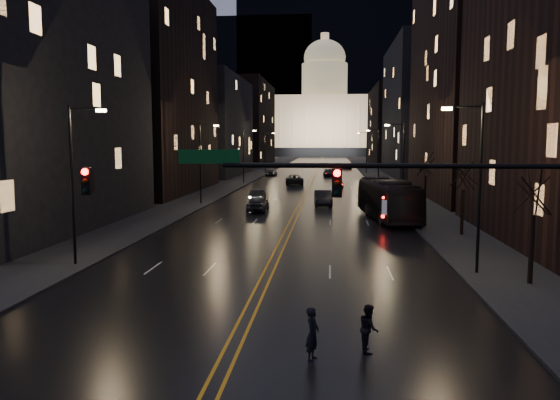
% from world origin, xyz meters
% --- Properties ---
extents(ground, '(900.00, 900.00, 0.00)m').
position_xyz_m(ground, '(0.00, 0.00, 0.00)').
color(ground, black).
rests_on(ground, ground).
extents(road, '(20.00, 320.00, 0.02)m').
position_xyz_m(road, '(0.00, 130.00, 0.01)').
color(road, black).
rests_on(road, ground).
extents(sidewalk_left, '(8.00, 320.00, 0.16)m').
position_xyz_m(sidewalk_left, '(-14.00, 130.00, 0.08)').
color(sidewalk_left, black).
rests_on(sidewalk_left, ground).
extents(sidewalk_right, '(8.00, 320.00, 0.16)m').
position_xyz_m(sidewalk_right, '(14.00, 130.00, 0.08)').
color(sidewalk_right, black).
rests_on(sidewalk_right, ground).
extents(center_line, '(0.62, 320.00, 0.01)m').
position_xyz_m(center_line, '(0.00, 130.00, 0.03)').
color(center_line, orange).
rests_on(center_line, road).
extents(building_left_near, '(12.00, 28.00, 22.00)m').
position_xyz_m(building_left_near, '(-21.00, 22.00, 11.00)').
color(building_left_near, black).
rests_on(building_left_near, ground).
extents(building_left_mid, '(12.00, 30.00, 28.00)m').
position_xyz_m(building_left_mid, '(-21.00, 54.00, 14.00)').
color(building_left_mid, black).
rests_on(building_left_mid, ground).
extents(building_left_far, '(12.00, 34.00, 20.00)m').
position_xyz_m(building_left_far, '(-21.00, 92.00, 10.00)').
color(building_left_far, black).
rests_on(building_left_far, ground).
extents(building_left_dist, '(12.00, 40.00, 24.00)m').
position_xyz_m(building_left_dist, '(-21.00, 140.00, 12.00)').
color(building_left_dist, black).
rests_on(building_left_dist, ground).
extents(building_right_tall, '(12.00, 30.00, 38.00)m').
position_xyz_m(building_right_tall, '(21.00, 50.00, 19.00)').
color(building_right_tall, black).
rests_on(building_right_tall, ground).
extents(building_right_mid, '(12.00, 34.00, 26.00)m').
position_xyz_m(building_right_mid, '(21.00, 92.00, 13.00)').
color(building_right_mid, black).
rests_on(building_right_mid, ground).
extents(building_right_dist, '(12.00, 40.00, 22.00)m').
position_xyz_m(building_right_dist, '(21.00, 140.00, 11.00)').
color(building_right_dist, black).
rests_on(building_right_dist, ground).
extents(mountain_ridge, '(520.00, 60.00, 130.00)m').
position_xyz_m(mountain_ridge, '(40.00, 380.00, 65.00)').
color(mountain_ridge, black).
rests_on(mountain_ridge, ground).
extents(capitol, '(90.00, 50.00, 58.50)m').
position_xyz_m(capitol, '(0.00, 250.00, 17.15)').
color(capitol, black).
rests_on(capitol, ground).
extents(traffic_signal, '(17.29, 0.45, 7.00)m').
position_xyz_m(traffic_signal, '(5.91, -0.00, 5.10)').
color(traffic_signal, black).
rests_on(traffic_signal, ground).
extents(streetlamp_right_near, '(2.13, 0.25, 9.00)m').
position_xyz_m(streetlamp_right_near, '(10.81, 10.00, 5.08)').
color(streetlamp_right_near, black).
rests_on(streetlamp_right_near, ground).
extents(streetlamp_left_near, '(2.13, 0.25, 9.00)m').
position_xyz_m(streetlamp_left_near, '(-10.81, 10.00, 5.08)').
color(streetlamp_left_near, black).
rests_on(streetlamp_left_near, ground).
extents(streetlamp_right_mid, '(2.13, 0.25, 9.00)m').
position_xyz_m(streetlamp_right_mid, '(10.81, 40.00, 5.08)').
color(streetlamp_right_mid, black).
rests_on(streetlamp_right_mid, ground).
extents(streetlamp_left_mid, '(2.13, 0.25, 9.00)m').
position_xyz_m(streetlamp_left_mid, '(-10.81, 40.00, 5.08)').
color(streetlamp_left_mid, black).
rests_on(streetlamp_left_mid, ground).
extents(streetlamp_right_far, '(2.13, 0.25, 9.00)m').
position_xyz_m(streetlamp_right_far, '(10.81, 70.00, 5.08)').
color(streetlamp_right_far, black).
rests_on(streetlamp_right_far, ground).
extents(streetlamp_left_far, '(2.13, 0.25, 9.00)m').
position_xyz_m(streetlamp_left_far, '(-10.81, 70.00, 5.08)').
color(streetlamp_left_far, black).
rests_on(streetlamp_left_far, ground).
extents(streetlamp_right_dist, '(2.13, 0.25, 9.00)m').
position_xyz_m(streetlamp_right_dist, '(10.81, 100.00, 5.08)').
color(streetlamp_right_dist, black).
rests_on(streetlamp_right_dist, ground).
extents(streetlamp_left_dist, '(2.13, 0.25, 9.00)m').
position_xyz_m(streetlamp_left_dist, '(-10.81, 100.00, 5.08)').
color(streetlamp_left_dist, black).
rests_on(streetlamp_left_dist, ground).
extents(tree_right_near, '(2.40, 2.40, 6.65)m').
position_xyz_m(tree_right_near, '(13.00, 8.00, 4.53)').
color(tree_right_near, black).
rests_on(tree_right_near, ground).
extents(tree_right_mid, '(2.40, 2.40, 6.65)m').
position_xyz_m(tree_right_mid, '(13.00, 22.00, 4.53)').
color(tree_right_mid, black).
rests_on(tree_right_mid, ground).
extents(tree_right_far, '(2.40, 2.40, 6.65)m').
position_xyz_m(tree_right_far, '(13.00, 38.00, 4.53)').
color(tree_right_far, black).
rests_on(tree_right_far, ground).
extents(bus, '(4.74, 13.21, 3.60)m').
position_xyz_m(bus, '(8.45, 30.36, 1.80)').
color(bus, black).
rests_on(bus, ground).
extents(oncoming_car_a, '(1.97, 4.76, 1.62)m').
position_xyz_m(oncoming_car_a, '(-3.97, 34.96, 0.81)').
color(oncoming_car_a, black).
rests_on(oncoming_car_a, ground).
extents(oncoming_car_b, '(1.53, 4.22, 1.38)m').
position_xyz_m(oncoming_car_b, '(-5.18, 43.87, 0.69)').
color(oncoming_car_b, black).
rests_on(oncoming_car_b, ground).
extents(oncoming_car_c, '(3.33, 6.19, 1.65)m').
position_xyz_m(oncoming_car_c, '(-2.50, 68.51, 0.83)').
color(oncoming_car_c, black).
rests_on(oncoming_car_c, ground).
extents(oncoming_car_d, '(2.07, 4.81, 1.38)m').
position_xyz_m(oncoming_car_d, '(-8.50, 89.30, 0.69)').
color(oncoming_car_d, black).
rests_on(oncoming_car_d, ground).
extents(receding_car_a, '(2.15, 5.25, 1.69)m').
position_xyz_m(receding_car_a, '(2.51, 40.29, 0.85)').
color(receding_car_a, black).
rests_on(receding_car_a, ground).
extents(receding_car_b, '(1.79, 3.87, 1.28)m').
position_xyz_m(receding_car_b, '(4.45, 62.60, 0.64)').
color(receding_car_b, black).
rests_on(receding_car_b, ground).
extents(receding_car_c, '(2.57, 5.33, 1.50)m').
position_xyz_m(receding_car_c, '(2.98, 89.01, 0.75)').
color(receding_car_c, black).
rests_on(receding_car_c, ground).
extents(receding_car_d, '(2.56, 4.88, 1.31)m').
position_xyz_m(receding_car_d, '(7.42, 118.35, 0.66)').
color(receding_car_d, black).
rests_on(receding_car_d, ground).
extents(pedestrian_a, '(0.57, 0.73, 1.75)m').
position_xyz_m(pedestrian_a, '(2.75, -2.00, 0.87)').
color(pedestrian_a, black).
rests_on(pedestrian_a, ground).
extents(pedestrian_b, '(0.50, 0.83, 1.63)m').
position_xyz_m(pedestrian_b, '(4.60, -1.09, 0.81)').
color(pedestrian_b, black).
rests_on(pedestrian_b, ground).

